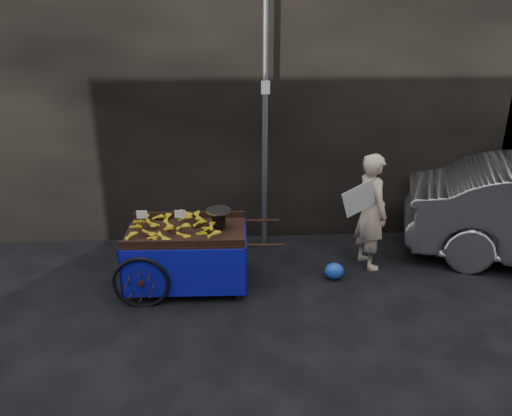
{
  "coord_description": "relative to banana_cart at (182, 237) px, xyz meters",
  "views": [
    {
      "loc": [
        -0.24,
        -5.65,
        3.42
      ],
      "look_at": [
        0.13,
        0.5,
        0.93
      ],
      "focal_mm": 35.0,
      "sensor_mm": 36.0,
      "label": 1
    }
  ],
  "objects": [
    {
      "name": "banana_cart",
      "position": [
        0.0,
        0.0,
        0.0
      ],
      "size": [
        2.1,
        1.07,
        1.13
      ],
      "rotation": [
        0.0,
        0.0,
        -0.03
      ],
      "color": "black",
      "rests_on": "ground"
    },
    {
      "name": "building_wall",
      "position": [
        1.23,
        2.44,
        1.8
      ],
      "size": [
        13.5,
        2.0,
        5.0
      ],
      "color": "black",
      "rests_on": "ground"
    },
    {
      "name": "ground",
      "position": [
        0.84,
        -0.16,
        -0.7
      ],
      "size": [
        80.0,
        80.0,
        0.0
      ],
      "primitive_type": "plane",
      "color": "black",
      "rests_on": "ground"
    },
    {
      "name": "plastic_bag",
      "position": [
        2.0,
        0.03,
        -0.58
      ],
      "size": [
        0.26,
        0.21,
        0.23
      ],
      "primitive_type": "ellipsoid",
      "color": "blue",
      "rests_on": "ground"
    },
    {
      "name": "street_pole",
      "position": [
        1.14,
        1.14,
        1.31
      ],
      "size": [
        0.12,
        0.1,
        4.0
      ],
      "color": "slate",
      "rests_on": "ground"
    },
    {
      "name": "vendor",
      "position": [
        2.54,
        0.4,
        0.13
      ],
      "size": [
        0.78,
        0.68,
        1.64
      ],
      "rotation": [
        0.0,
        0.0,
        1.85
      ],
      "color": "beige",
      "rests_on": "ground"
    }
  ]
}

